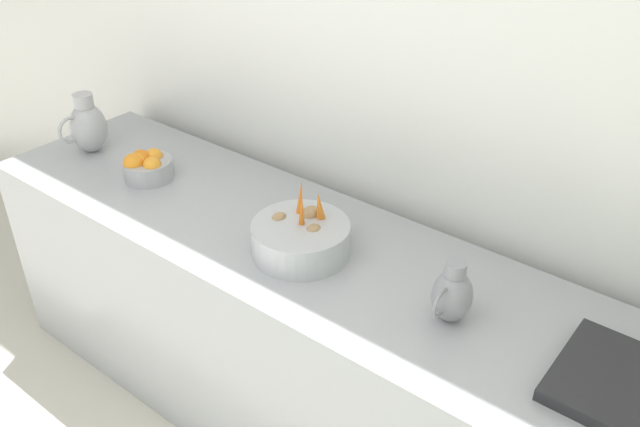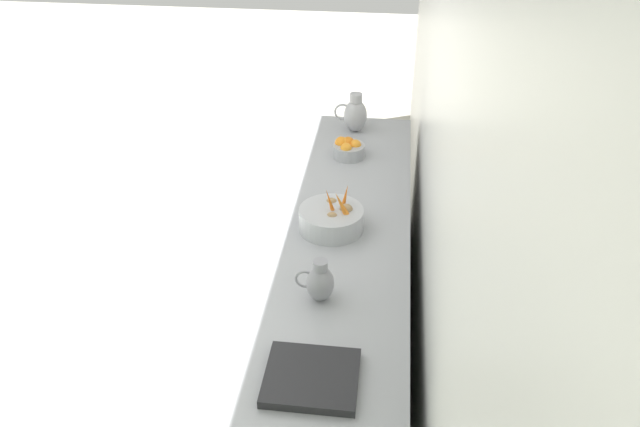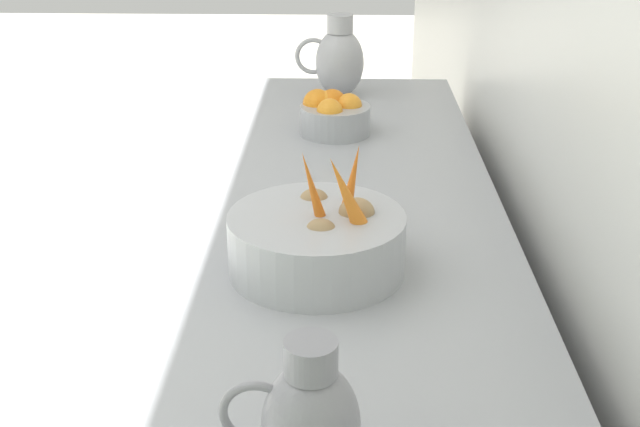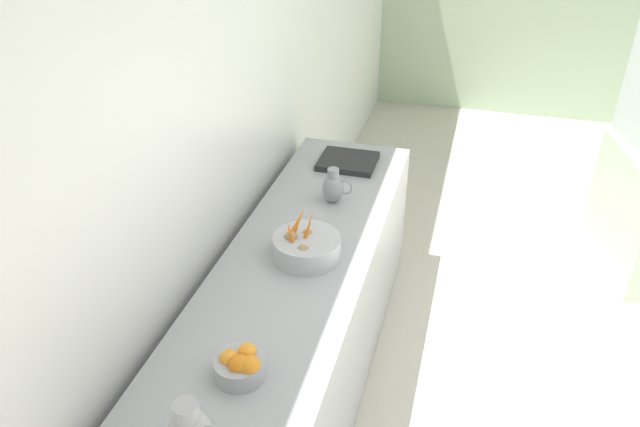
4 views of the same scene
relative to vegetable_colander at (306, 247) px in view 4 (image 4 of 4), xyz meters
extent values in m
cube|color=white|center=(-0.50, 0.47, 0.57)|extent=(0.10, 7.91, 3.00)
cube|color=#9EA0A5|center=(-0.05, -0.03, -0.49)|extent=(0.69, 2.69, 0.87)
cylinder|color=#ADAFB5|center=(0.00, 0.00, 0.00)|extent=(0.32, 0.32, 0.11)
torus|color=#ADAFB5|center=(0.00, 0.00, -0.05)|extent=(0.19, 0.19, 0.01)
cone|color=orange|center=(0.01, 0.01, 0.10)|extent=(0.07, 0.07, 0.16)
cone|color=orange|center=(-0.05, 0.04, 0.10)|extent=(0.11, 0.08, 0.17)
cone|color=orange|center=(-0.06, -0.05, 0.09)|extent=(0.05, 0.03, 0.15)
ellipsoid|color=#9E7F56|center=(-0.01, 0.05, 0.04)|extent=(0.05, 0.04, 0.04)
ellipsoid|color=#9E7F56|center=(0.01, -0.08, 0.05)|extent=(0.05, 0.05, 0.04)
ellipsoid|color=#9E7F56|center=(-0.07, -0.01, 0.05)|extent=(0.06, 0.06, 0.05)
cylinder|color=#9EA0A5|center=(-0.02, -0.79, -0.02)|extent=(0.19, 0.19, 0.08)
sphere|color=orange|center=(-0.06, -0.79, 0.02)|extent=(0.07, 0.07, 0.07)
sphere|color=orange|center=(-0.01, -0.74, 0.02)|extent=(0.07, 0.07, 0.07)
sphere|color=orange|center=(-0.01, -0.81, 0.02)|extent=(0.08, 0.08, 0.08)
sphere|color=orange|center=(0.01, -0.81, 0.02)|extent=(0.07, 0.07, 0.07)
sphere|color=orange|center=(0.03, -0.81, 0.02)|extent=(0.08, 0.08, 0.08)
cylinder|color=#A3A3A8|center=(-0.03, -1.17, 0.17)|extent=(0.08, 0.08, 0.06)
ellipsoid|color=gray|center=(-0.01, 0.54, 0.02)|extent=(0.12, 0.12, 0.16)
cylinder|color=gray|center=(-0.01, 0.54, 0.12)|extent=(0.06, 0.06, 0.04)
torus|color=gray|center=(0.05, 0.54, 0.04)|extent=(0.09, 0.01, 0.09)
cube|color=#232326|center=(-0.03, 1.01, -0.04)|extent=(0.34, 0.30, 0.04)
camera|label=1|loc=(1.38, 1.17, 1.22)|focal=37.84mm
camera|label=2|loc=(-0.26, 2.59, 1.68)|focal=35.22mm
camera|label=3|loc=(-0.04, 1.30, 0.64)|focal=45.15mm
camera|label=4|loc=(0.70, -2.29, 1.63)|focal=34.67mm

